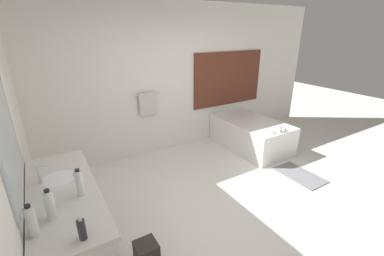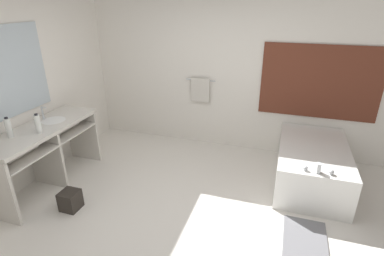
{
  "view_description": "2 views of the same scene",
  "coord_description": "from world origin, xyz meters",
  "px_view_note": "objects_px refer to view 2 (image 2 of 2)",
  "views": [
    {
      "loc": [
        -1.91,
        -2.02,
        2.23
      ],
      "look_at": [
        -0.06,
        1.04,
        0.84
      ],
      "focal_mm": 24.0,
      "sensor_mm": 36.0,
      "label": 1
    },
    {
      "loc": [
        1.05,
        -2.53,
        2.4
      ],
      "look_at": [
        -0.06,
        0.94,
        0.82
      ],
      "focal_mm": 28.0,
      "sensor_mm": 36.0,
      "label": 2
    }
  ],
  "objects_px": {
    "water_bottle_1": "(38,124)",
    "waste_bin": "(70,200)",
    "bathtub": "(312,163)",
    "water_bottle_2": "(9,128)"
  },
  "relations": [
    {
      "from": "waste_bin",
      "to": "water_bottle_1",
      "type": "bearing_deg",
      "value": 155.52
    },
    {
      "from": "water_bottle_2",
      "to": "waste_bin",
      "type": "bearing_deg",
      "value": -0.95
    },
    {
      "from": "bathtub",
      "to": "water_bottle_1",
      "type": "bearing_deg",
      "value": -158.3
    },
    {
      "from": "water_bottle_1",
      "to": "water_bottle_2",
      "type": "relative_size",
      "value": 0.99
    },
    {
      "from": "bathtub",
      "to": "water_bottle_2",
      "type": "bearing_deg",
      "value": -156.82
    },
    {
      "from": "water_bottle_1",
      "to": "waste_bin",
      "type": "distance_m",
      "value": 1.01
    },
    {
      "from": "water_bottle_2",
      "to": "waste_bin",
      "type": "relative_size",
      "value": 1.06
    },
    {
      "from": "bathtub",
      "to": "water_bottle_2",
      "type": "distance_m",
      "value": 3.91
    },
    {
      "from": "water_bottle_2",
      "to": "water_bottle_1",
      "type": "bearing_deg",
      "value": 40.11
    },
    {
      "from": "water_bottle_1",
      "to": "water_bottle_2",
      "type": "xyz_separation_m",
      "value": [
        -0.24,
        -0.2,
        0.0
      ]
    }
  ]
}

